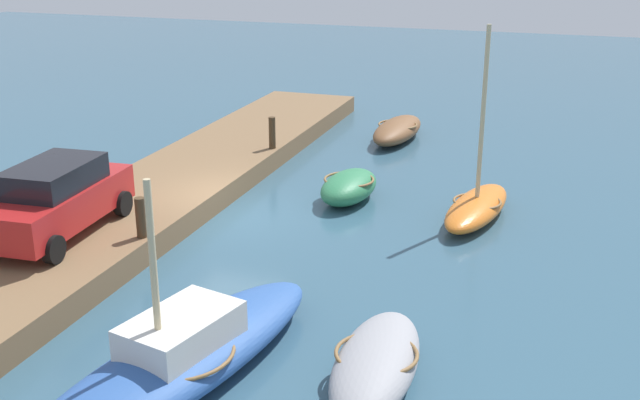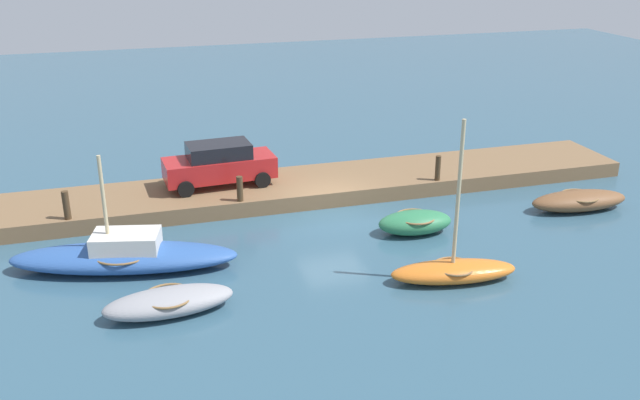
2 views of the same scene
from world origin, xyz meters
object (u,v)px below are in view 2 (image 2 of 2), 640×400
at_px(mooring_post_west, 438,168).
at_px(mooring_post_mid_west, 240,189).
at_px(rowboat_grey, 169,302).
at_px(rowboat_orange, 454,270).
at_px(mooring_post_mid_east, 66,205).
at_px(parked_car, 219,164).
at_px(rowboat_brown, 579,200).
at_px(sailboat_blue, 124,255).
at_px(dinghy_green, 415,222).

relative_size(mooring_post_west, mooring_post_mid_west, 1.07).
bearing_deg(rowboat_grey, mooring_post_west, -153.22).
bearing_deg(rowboat_orange, mooring_post_mid_east, -22.65).
bearing_deg(mooring_post_west, parked_car, -12.71).
bearing_deg(mooring_post_west, mooring_post_mid_west, 0.00).
distance_m(mooring_post_mid_west, mooring_post_mid_east, 6.23).
xyz_separation_m(rowboat_brown, parked_car, (13.26, -5.08, 1.13)).
distance_m(sailboat_blue, mooring_post_mid_west, 5.56).
xyz_separation_m(mooring_post_mid_west, mooring_post_mid_east, (6.23, 0.00, 0.04)).
xyz_separation_m(sailboat_blue, mooring_post_mid_west, (-4.41, -3.33, 0.63)).
relative_size(rowboat_orange, mooring_post_west, 5.00).
height_order(rowboat_grey, rowboat_orange, rowboat_orange).
distance_m(mooring_post_west, parked_car, 8.88).
bearing_deg(mooring_post_west, rowboat_orange, 68.64).
relative_size(rowboat_brown, parked_car, 0.90).
xyz_separation_m(dinghy_green, mooring_post_west, (-2.45, -3.37, 0.73)).
distance_m(rowboat_brown, rowboat_orange, 8.37).
bearing_deg(sailboat_blue, mooring_post_mid_east, -48.05).
distance_m(dinghy_green, mooring_post_mid_east, 12.47).
relative_size(rowboat_grey, rowboat_brown, 0.94).
xyz_separation_m(mooring_post_west, parked_car, (8.66, -1.95, 0.38)).
bearing_deg(mooring_post_mid_west, rowboat_orange, 127.42).
bearing_deg(parked_car, mooring_post_mid_west, 99.46).
xyz_separation_m(dinghy_green, mooring_post_mid_west, (5.75, -3.37, 0.69)).
xyz_separation_m(rowboat_brown, sailboat_blue, (17.21, 0.20, 0.09)).
bearing_deg(mooring_post_west, rowboat_grey, 29.79).
bearing_deg(rowboat_grey, sailboat_blue, -73.97).
distance_m(mooring_post_mid_east, parked_car, 6.11).
height_order(mooring_post_west, mooring_post_mid_west, mooring_post_west).
distance_m(rowboat_grey, rowboat_orange, 8.73).
bearing_deg(mooring_post_west, mooring_post_mid_east, 0.00).
height_order(dinghy_green, rowboat_grey, dinghy_green).
relative_size(rowboat_grey, mooring_post_mid_east, 3.60).
xyz_separation_m(mooring_post_mid_west, parked_car, (0.45, -1.95, 0.41)).
relative_size(dinghy_green, mooring_post_mid_west, 2.88).
bearing_deg(mooring_post_mid_east, rowboat_brown, 170.66).
xyz_separation_m(rowboat_orange, mooring_post_mid_west, (5.43, -7.09, 0.73)).
bearing_deg(rowboat_brown, mooring_post_mid_west, -9.87).
bearing_deg(dinghy_green, mooring_post_mid_west, -26.65).
relative_size(sailboat_blue, parked_car, 1.69).
bearing_deg(mooring_post_mid_east, rowboat_grey, 114.11).
distance_m(sailboat_blue, rowboat_orange, 10.53).
bearing_deg(rowboat_brown, mooring_post_mid_east, -5.47).
relative_size(dinghy_green, mooring_post_west, 2.68).
distance_m(mooring_post_west, mooring_post_mid_west, 8.20).
height_order(rowboat_grey, mooring_post_west, mooring_post_west).
xyz_separation_m(rowboat_grey, sailboat_blue, (1.12, -3.25, 0.11)).
bearing_deg(sailboat_blue, parked_car, -113.54).
relative_size(mooring_post_mid_west, parked_car, 0.22).
bearing_deg(rowboat_grey, mooring_post_mid_east, -68.90).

